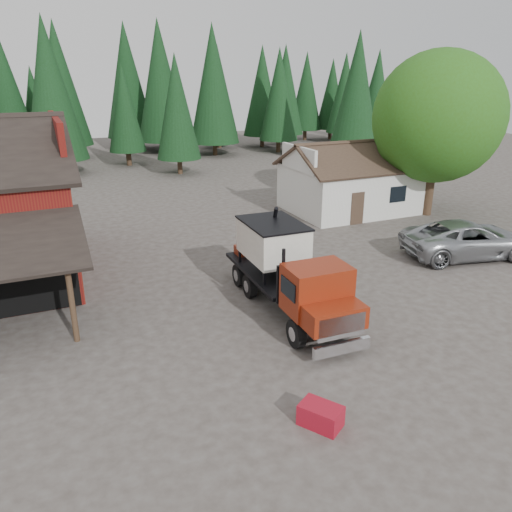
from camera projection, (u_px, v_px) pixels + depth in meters
name	position (u px, v px, depth m)	size (l,w,h in m)	color
ground	(248.00, 336.00, 17.78)	(120.00, 120.00, 0.00)	#403932
farmhouse	(351.00, 186.00, 33.27)	(8.60, 6.42, 4.65)	silver
deciduous_tree	(438.00, 122.00, 30.72)	(8.00, 8.00, 10.20)	#382619
conifer_backdrop	(96.00, 158.00, 53.77)	(76.00, 16.00, 16.00)	black
near_pine_b	(177.00, 107.00, 43.71)	(3.96, 3.96, 10.40)	#382619
near_pine_c	(357.00, 94.00, 46.01)	(4.84, 4.84, 12.40)	#382619
near_pine_d	(50.00, 89.00, 42.82)	(5.28, 5.28, 13.40)	#382619
feed_truck	(288.00, 268.00, 19.20)	(2.45, 8.26, 3.70)	black
silver_car	(468.00, 239.00, 25.09)	(3.03, 6.57, 1.83)	#A0A3A8
equip_box	(321.00, 416.00, 13.20)	(0.70, 1.10, 0.60)	maroon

